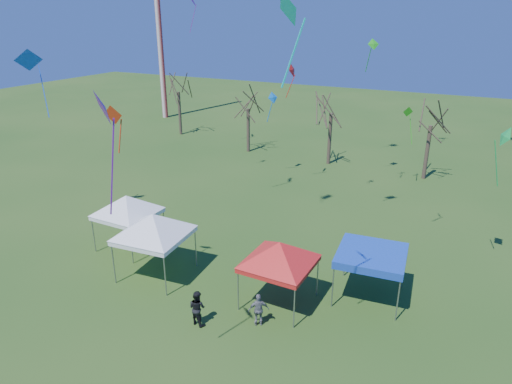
# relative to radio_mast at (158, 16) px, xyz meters

# --- Properties ---
(ground) EXTENTS (140.00, 140.00, 0.00)m
(ground) POSITION_rel_radio_mast_xyz_m (28.00, -34.00, -12.50)
(ground) COLOR #254B18
(ground) RESTS_ON ground
(radio_mast) EXTENTS (0.70, 0.70, 25.00)m
(radio_mast) POSITION_rel_radio_mast_xyz_m (0.00, 0.00, 0.00)
(radio_mast) COLOR silver
(radio_mast) RESTS_ON ground
(tree_0) EXTENTS (3.83, 3.83, 8.44)m
(tree_0) POSITION_rel_radio_mast_xyz_m (7.15, -6.62, -6.01)
(tree_0) COLOR #3D2D21
(tree_0) RESTS_ON ground
(tree_1) EXTENTS (3.42, 3.42, 7.54)m
(tree_1) POSITION_rel_radio_mast_xyz_m (17.23, -9.35, -6.71)
(tree_1) COLOR #3D2D21
(tree_1) RESTS_ON ground
(tree_2) EXTENTS (3.71, 3.71, 8.18)m
(tree_2) POSITION_rel_radio_mast_xyz_m (25.63, -9.62, -6.21)
(tree_2) COLOR #3D2D21
(tree_2) RESTS_ON ground
(tree_3) EXTENTS (3.59, 3.59, 7.91)m
(tree_3) POSITION_rel_radio_mast_xyz_m (34.03, -9.96, -6.42)
(tree_3) COLOR #3D2D21
(tree_3) RESTS_ON ground
(tent_white_west) EXTENTS (4.27, 4.27, 3.77)m
(tent_white_west) POSITION_rel_radio_mast_xyz_m (20.24, -30.21, -9.46)
(tent_white_west) COLOR gray
(tent_white_west) RESTS_ON ground
(tent_white_mid) EXTENTS (4.56, 4.56, 4.03)m
(tent_white_mid) POSITION_rel_radio_mast_xyz_m (23.53, -31.96, -9.25)
(tent_white_mid) COLOR gray
(tent_white_mid) RESTS_ON ground
(tent_red) EXTENTS (4.23, 4.23, 3.73)m
(tent_red) POSITION_rel_radio_mast_xyz_m (30.28, -31.42, -9.49)
(tent_red) COLOR gray
(tent_red) RESTS_ON ground
(tent_blue) EXTENTS (3.38, 3.38, 2.45)m
(tent_blue) POSITION_rel_radio_mast_xyz_m (33.97, -29.04, -10.25)
(tent_blue) COLOR gray
(tent_blue) RESTS_ON ground
(person_grey) EXTENTS (0.97, 0.82, 1.56)m
(person_grey) POSITION_rel_radio_mast_xyz_m (30.18, -33.34, -11.72)
(person_grey) COLOR slate
(person_grey) RESTS_ON ground
(person_dark) EXTENTS (0.90, 0.75, 1.66)m
(person_dark) POSITION_rel_radio_mast_xyz_m (27.72, -34.47, -11.67)
(person_dark) COLOR black
(person_dark) RESTS_ON ground
(kite_17) EXTENTS (0.80, 1.11, 3.14)m
(kite_17) POSITION_rel_radio_mast_xyz_m (38.67, -24.03, -5.17)
(kite_17) COLOR green
(kite_17) RESTS_ON ground
(kite_5) EXTENTS (1.19, 1.05, 3.70)m
(kite_5) POSITION_rel_radio_mast_xyz_m (28.03, -38.83, -2.15)
(kite_5) COLOR purple
(kite_5) RESTS_ON ground
(kite_14) EXTENTS (1.64, 1.81, 4.00)m
(kite_14) POSITION_rel_radio_mast_xyz_m (13.83, -29.97, -2.11)
(kite_14) COLOR blue
(kite_14) RESTS_ON ground
(kite_13) EXTENTS (0.86, 1.03, 2.44)m
(kite_13) POSITION_rel_radio_mast_xyz_m (22.47, -15.11, -5.91)
(kite_13) COLOR blue
(kite_13) RESTS_ON ground
(kite_1) EXTENTS (0.96, 0.49, 2.13)m
(kite_1) POSITION_rel_radio_mast_xyz_m (23.07, -33.36, -3.80)
(kite_1) COLOR red
(kite_1) RESTS_ON ground
(kite_22) EXTENTS (1.02, 0.97, 2.86)m
(kite_22) POSITION_rel_radio_mast_xyz_m (32.56, -12.79, -6.61)
(kite_22) COLOR green
(kite_22) RESTS_ON ground
(kite_11) EXTENTS (0.70, 1.19, 2.58)m
(kite_11) POSITION_rel_radio_mast_xyz_m (24.74, -16.81, -3.45)
(kite_11) COLOR red
(kite_11) RESTS_ON ground
(kite_2) EXTENTS (1.37, 1.59, 3.33)m
(kite_2) POSITION_rel_radio_mast_xyz_m (12.91, -11.59, 1.43)
(kite_2) COLOR purple
(kite_2) RESTS_ON ground
(kite_19) EXTENTS (1.01, 0.95, 2.42)m
(kite_19) POSITION_rel_radio_mast_xyz_m (29.62, -13.30, -1.77)
(kite_19) COLOR green
(kite_19) RESTS_ON ground
(kite_27) EXTENTS (1.16, 1.12, 2.63)m
(kite_27) POSITION_rel_radio_mast_xyz_m (32.26, -35.70, 0.48)
(kite_27) COLOR #0DC9BA
(kite_27) RESTS_ON ground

